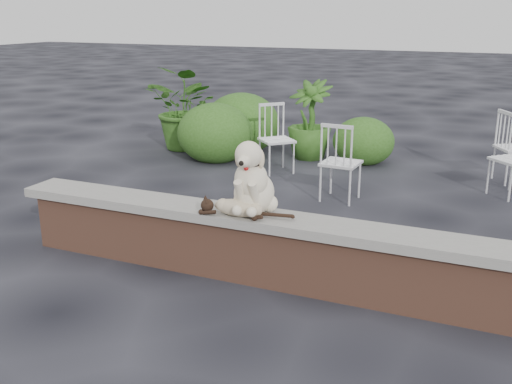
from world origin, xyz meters
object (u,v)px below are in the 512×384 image
at_px(potted_plant_b, 310,120).
at_px(dog, 254,175).
at_px(chair_a, 277,139).
at_px(potted_plant_a, 187,108).
at_px(cat, 238,207).
at_px(chair_c, 341,161).

bearing_deg(potted_plant_b, dog, -77.74).
relative_size(dog, chair_a, 0.67).
distance_m(dog, potted_plant_a, 4.94).
distance_m(cat, chair_a, 3.53).
relative_size(cat, potted_plant_a, 0.68).
height_order(dog, chair_a, dog).
height_order(chair_a, potted_plant_b, potted_plant_b).
bearing_deg(potted_plant_a, dog, -53.85).
bearing_deg(cat, potted_plant_a, 119.82).
xyz_separation_m(cat, chair_c, (0.17, 2.50, -0.19)).
height_order(cat, potted_plant_a, potted_plant_a).
xyz_separation_m(dog, chair_a, (-1.07, 3.23, -0.43)).
xyz_separation_m(cat, potted_plant_b, (-0.83, 4.35, -0.07)).
bearing_deg(potted_plant_b, cat, -79.17).
bearing_deg(potted_plant_b, chair_c, -61.54).
bearing_deg(chair_a, chair_c, -81.77).
distance_m(potted_plant_a, potted_plant_b, 2.01).
xyz_separation_m(dog, potted_plant_a, (-2.91, 3.99, -0.22)).
relative_size(dog, cat, 0.69).
xyz_separation_m(cat, chair_a, (-0.99, 3.38, -0.19)).
xyz_separation_m(chair_a, potted_plant_a, (-1.84, 0.75, 0.20)).
xyz_separation_m(chair_c, chair_a, (-1.16, 0.89, 0.00)).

